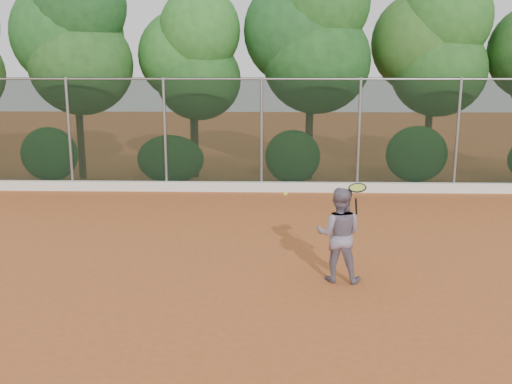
{
  "coord_description": "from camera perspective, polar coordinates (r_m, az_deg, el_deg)",
  "views": [
    {
      "loc": [
        0.33,
        -10.57,
        3.77
      ],
      "look_at": [
        0.0,
        1.0,
        1.25
      ],
      "focal_mm": 40.0,
      "sensor_mm": 36.0,
      "label": 1
    }
  ],
  "objects": [
    {
      "name": "tennis_ball_in_flight",
      "position": [
        9.6,
        2.96,
        -0.16
      ],
      "size": [
        0.07,
        0.07,
        0.07
      ],
      "color": "#CBE233",
      "rests_on": "ground"
    },
    {
      "name": "foliage_backdrop",
      "position": [
        19.58,
        -0.96,
        14.13
      ],
      "size": [
        23.7,
        3.63,
        7.55
      ],
      "color": "#4A2B1C",
      "rests_on": "ground"
    },
    {
      "name": "tennis_racket",
      "position": [
        10.09,
        10.1,
        0.2
      ],
      "size": [
        0.41,
        0.4,
        0.57
      ],
      "color": "black",
      "rests_on": "ground"
    },
    {
      "name": "chainlink_fence",
      "position": [
        17.68,
        0.56,
        6.07
      ],
      "size": [
        24.09,
        0.09,
        3.5
      ],
      "color": "black",
      "rests_on": "ground"
    },
    {
      "name": "tennis_player",
      "position": [
        10.32,
        8.29,
        -4.24
      ],
      "size": [
        0.95,
        0.8,
        1.72
      ],
      "primitive_type": "imported",
      "rotation": [
        0.0,
        0.0,
        2.95
      ],
      "color": "slate",
      "rests_on": "ground"
    },
    {
      "name": "concrete_curb",
      "position": [
        17.77,
        0.54,
        0.52
      ],
      "size": [
        24.0,
        0.2,
        0.3
      ],
      "primitive_type": "cube",
      "color": "white",
      "rests_on": "ground"
    },
    {
      "name": "ground",
      "position": [
        11.23,
        -0.15,
        -7.34
      ],
      "size": [
        80.0,
        80.0,
        0.0
      ],
      "primitive_type": "plane",
      "color": "#AD5828",
      "rests_on": "ground"
    }
  ]
}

